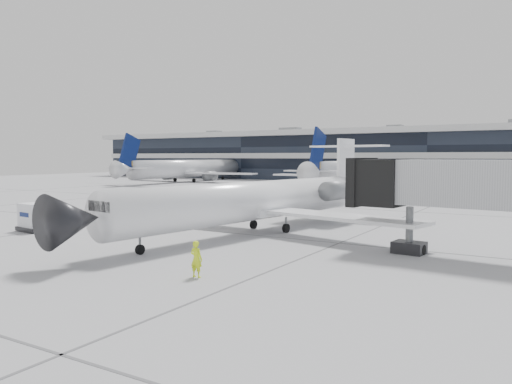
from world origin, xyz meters
The scene contains 9 objects.
ground centered at (0.00, 0.00, 0.00)m, with size 220.00×220.00×0.00m, color gray.
terminal centered at (0.00, 82.00, 5.00)m, with size 170.00×22.00×10.00m, color black.
bg_jet_left centered at (-45.00, 55.00, 0.00)m, with size 32.00×40.00×9.60m, color silver, non-canonical shape.
bg_jet_center centered at (-8.00, 55.00, 0.00)m, with size 32.00×40.00×9.60m, color silver, non-canonical shape.
regional_jet centered at (3.65, 1.21, 2.33)m, with size 23.66×29.52×6.83m.
ramp_worker centered at (7.83, -11.33, 0.81)m, with size 0.59×0.39×1.62m, color #DCFF1A.
cargo_uld centered at (-10.36, -6.36, 0.97)m, with size 2.58×2.05×1.94m.
traffic_cone centered at (-12.68, 11.31, 0.24)m, with size 0.43×0.43×0.50m.
far_tug centered at (-17.96, 30.61, 0.69)m, with size 2.22×2.76×1.53m.
Camera 1 is at (21.08, -28.43, 5.26)m, focal length 35.00 mm.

